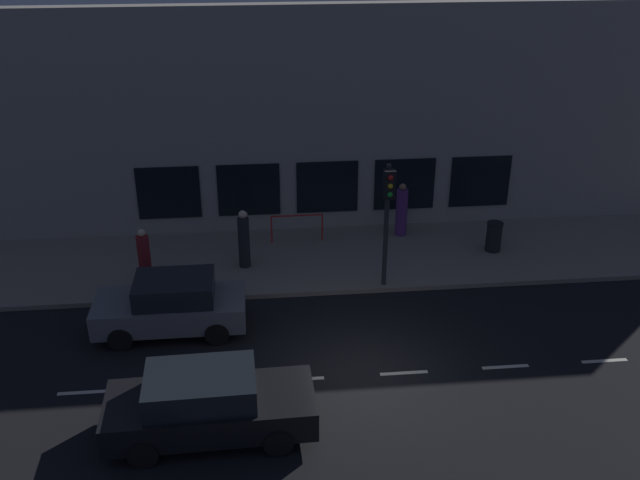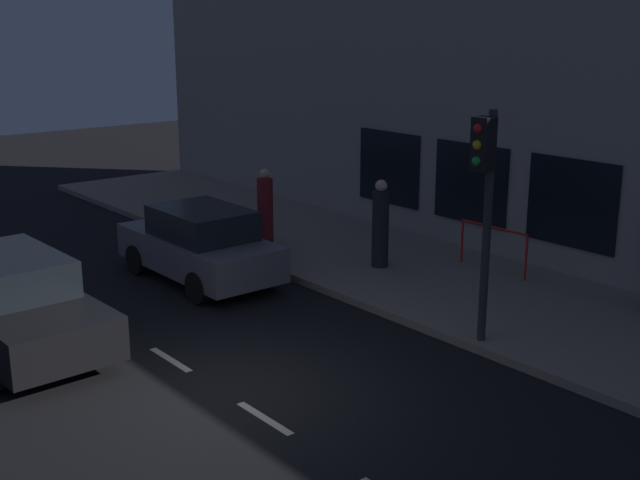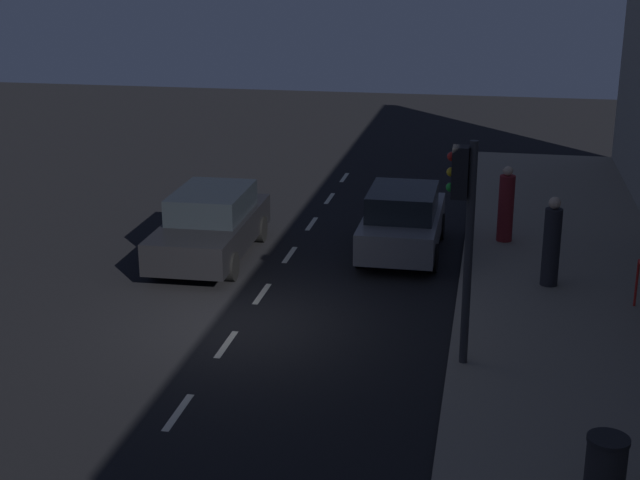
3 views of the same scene
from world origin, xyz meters
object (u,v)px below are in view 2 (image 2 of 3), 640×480
Objects in this scene: parked_car_1 at (12,302)px; pedestrian_1 at (380,226)px; parked_car_0 at (200,245)px; pedestrian_2 at (265,210)px; traffic_light at (485,186)px.

parked_car_1 is 2.41× the size of pedestrian_1.
parked_car_0 is at bearing -166.54° from parked_car_1.
traffic_light is at bearing 176.97° from pedestrian_2.
traffic_light is 7.94m from parked_car_1.
pedestrian_2 is (-0.92, 2.93, -0.04)m from pedestrian_1.
traffic_light reaches higher than pedestrian_1.
pedestrian_1 reaches higher than pedestrian_2.
pedestrian_1 reaches higher than parked_car_1.
pedestrian_1 is at bearing -31.19° from parked_car_0.
parked_car_0 is at bearing 104.46° from traffic_light.
parked_car_1 is (-5.88, 4.96, -1.98)m from traffic_light.
pedestrian_2 is at bearing -71.63° from pedestrian_1.
parked_car_0 is 3.83m from pedestrian_1.
traffic_light reaches higher than parked_car_0.
parked_car_0 is 2.12× the size of pedestrian_1.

